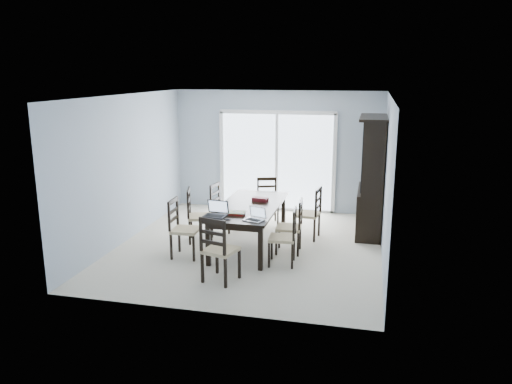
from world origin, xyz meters
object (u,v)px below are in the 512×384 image
chair_left_near (180,222)px  chair_right_far (312,208)px  game_box (260,199)px  cell_phone (227,219)px  dining_table (249,209)px  chair_right_mid (294,220)px  chair_left_mid (195,209)px  chair_left_far (220,202)px  laptop_dark (215,213)px  china_hutch (372,178)px  laptop_silver (254,218)px  chair_right_near (288,230)px  chair_end_near (217,243)px  chair_end_far (267,196)px  hot_tub (274,178)px

chair_left_near → chair_right_far: chair_left_near is taller
game_box → cell_phone: bearing=-101.6°
dining_table → chair_right_mid: (0.80, -0.11, -0.11)m
chair_left_mid → chair_left_far: chair_left_mid is taller
laptop_dark → game_box: 1.20m
china_hutch → laptop_silver: (-1.74, -2.12, -0.27)m
dining_table → china_hutch: china_hutch is taller
chair_left_near → chair_right_near: size_ratio=1.06×
chair_end_near → cell_phone: chair_end_near is taller
chair_left_mid → laptop_silver: bearing=38.0°
china_hutch → dining_table: bearing=-148.3°
chair_end_far → game_box: bearing=77.0°
chair_left_mid → chair_end_far: bearing=128.3°
chair_right_far → cell_phone: (-1.13, -1.60, 0.17)m
chair_left_near → cell_phone: 0.91m
chair_end_far → hot_tub: bearing=-101.5°
game_box → laptop_dark: bearing=-114.0°
chair_right_far → laptop_silver: bearing=161.8°
chair_left_far → chair_right_far: bearing=94.4°
chair_right_near → dining_table: bearing=44.9°
chair_end_far → cell_phone: 2.41m
chair_left_far → dining_table: bearing=52.5°
chair_left_near → hot_tub: size_ratio=0.54×
chair_left_far → chair_right_far: (1.79, -0.12, 0.03)m
china_hutch → hot_tub: china_hutch is taller
chair_left_near → chair_left_far: (0.21, 1.51, -0.04)m
chair_left_far → game_box: bearing=68.8°
chair_right_near → cell_phone: (-0.91, -0.25, 0.19)m
china_hutch → laptop_dark: china_hutch is taller
chair_left_mid → hot_tub: chair_left_mid is taller
chair_right_mid → cell_phone: bearing=128.3°
laptop_silver → game_box: size_ratio=1.26×
chair_right_near → chair_end_near: chair_end_near is taller
laptop_dark → cell_phone: bearing=-21.2°
chair_right_near → chair_end_far: (-0.78, 2.15, -0.00)m
chair_left_mid → chair_end_near: chair_end_near is taller
china_hutch → laptop_silver: size_ratio=6.42×
dining_table → laptop_dark: bearing=-114.5°
dining_table → chair_left_far: chair_left_far is taller
china_hutch → chair_right_far: bearing=-151.0°
chair_left_far → chair_end_near: chair_end_near is taller
chair_end_near → cell_phone: 0.71m
dining_table → chair_right_mid: size_ratio=2.06×
dining_table → hot_tub: bearing=94.2°
chair_end_far → chair_left_near: bearing=46.6°
chair_end_near → game_box: bearing=99.0°
chair_end_near → hot_tub: size_ratio=0.55×
chair_left_mid → chair_right_mid: size_ratio=1.05×
dining_table → game_box: (0.12, 0.29, 0.11)m
laptop_dark → chair_left_mid: bearing=131.3°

